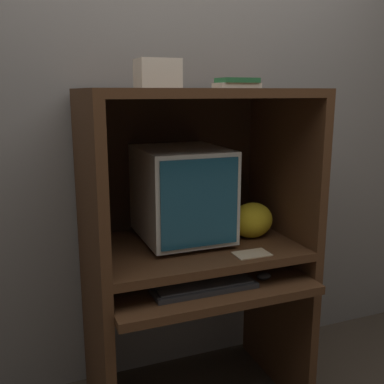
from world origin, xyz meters
TOP-DOWN VIEW (x-y plane):
  - wall_back at (0.00, 0.68)m, footprint 6.00×0.06m
  - desk_base at (0.00, 0.26)m, footprint 0.94×0.69m
  - desk_monitor_shelf at (0.00, 0.31)m, footprint 0.94×0.62m
  - hutch_upper at (0.00, 0.34)m, footprint 0.94×0.62m
  - crt_monitor at (-0.04, 0.37)m, footprint 0.37×0.44m
  - keyboard at (-0.05, 0.10)m, footprint 0.43×0.16m
  - mouse at (0.23, 0.09)m, footprint 0.06×0.04m
  - snack_bag at (0.28, 0.29)m, footprint 0.20×0.15m
  - book_stack at (0.18, 0.28)m, footprint 0.18×0.12m
  - paper_card at (0.17, 0.09)m, footprint 0.15×0.10m
  - storage_box at (-0.14, 0.37)m, footprint 0.17×0.14m

SIDE VIEW (x-z plane):
  - desk_base at x=0.00m, z-range 0.08..0.75m
  - keyboard at x=-0.05m, z-range 0.67..0.70m
  - mouse at x=0.23m, z-range 0.67..0.70m
  - desk_monitor_shelf at x=0.00m, z-range 0.71..0.83m
  - paper_card at x=0.17m, z-range 0.79..0.80m
  - snack_bag at x=0.28m, z-range 0.79..0.96m
  - crt_monitor at x=-0.04m, z-range 0.80..1.22m
  - hutch_upper at x=0.00m, z-range 0.90..1.57m
  - wall_back at x=0.00m, z-range 0.00..2.60m
  - book_stack at x=0.18m, z-range 1.46..1.51m
  - storage_box at x=-0.14m, z-range 1.46..1.58m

